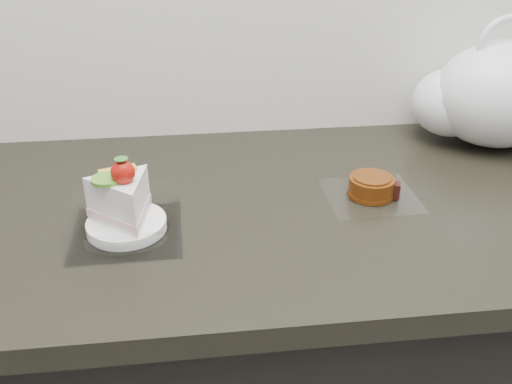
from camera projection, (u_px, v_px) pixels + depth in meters
The scene contains 4 objects.
counter at pixel (300, 381), 1.21m from camera, with size 2.04×0.64×0.90m.
cake_tray at pixel (125, 213), 0.88m from camera, with size 0.17×0.17×0.13m.
mooncake_wrap at pixel (372, 188), 1.00m from camera, with size 0.16×0.15×0.04m.
plastic_bag at pixel (494, 95), 1.16m from camera, with size 0.34×0.25×0.27m.
Camera 1 is at (-0.20, 0.84, 1.39)m, focal length 40.00 mm.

